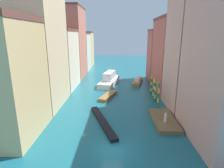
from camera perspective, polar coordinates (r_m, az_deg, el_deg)
name	(u,v)px	position (r m, az deg, el deg)	size (l,w,h in m)	color
ground_plane	(114,89)	(44.53, 0.76, -1.56)	(154.00, 154.00, 0.00)	#196070
building_left_0	(4,79)	(26.06, -30.36, 1.42)	(7.62, 9.75, 14.90)	#DBB77A
building_left_1	(38,44)	(35.16, -21.99, 11.26)	(7.62, 11.62, 22.03)	beige
building_left_2	(60,59)	(46.58, -15.87, 7.44)	(7.62, 11.37, 14.01)	beige
building_left_3	(71,43)	(58.00, -12.59, 12.30)	(7.62, 12.23, 20.65)	#C6705B
building_left_4	(79,51)	(69.71, -10.12, 9.85)	(7.62, 10.77, 13.48)	beige
building_left_5	(84,49)	(79.45, -8.72, 10.66)	(7.62, 8.76, 13.93)	#DBB77A
building_right_1	(193,51)	(34.07, 23.83, 9.27)	(7.62, 9.00, 20.00)	tan
building_right_2	(173,55)	(44.27, 18.42, 8.47)	(7.62, 12.11, 16.44)	#B25147
building_right_3	(162,55)	(54.19, 15.23, 8.51)	(7.62, 7.58, 14.12)	#B25147
waterfront_dock	(164,120)	(29.28, 15.76, -10.66)	(3.20, 7.65, 0.53)	brown
person_on_dock	(165,118)	(27.68, 16.17, -9.95)	(0.36, 0.36, 1.58)	white
mooring_pole_0	(159,94)	(33.85, 14.19, -3.15)	(0.27, 0.27, 4.70)	#197247
mooring_pole_1	(155,92)	(36.34, 13.14, -2.35)	(0.31, 0.31, 4.07)	#197247
mooring_pole_2	(154,88)	(38.24, 12.74, -1.22)	(0.35, 0.35, 4.38)	#197247
mooring_pole_3	(151,84)	(40.98, 12.02, -0.01)	(0.37, 0.37, 4.49)	#197247
vaporetto_white	(109,80)	(48.78, -0.83, 1.35)	(5.63, 12.32, 3.28)	white
gondola_black	(103,121)	(27.88, -2.93, -11.47)	(4.72, 10.66, 0.48)	black
motorboat_0	(138,81)	(50.37, 7.91, 0.97)	(3.80, 8.05, 1.63)	olive
motorboat_1	(108,96)	(38.68, -1.21, -3.65)	(3.82, 6.84, 0.62)	olive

